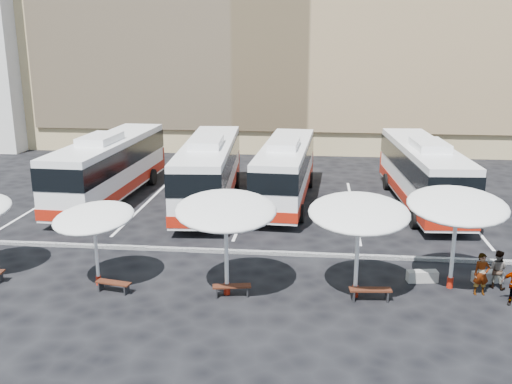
# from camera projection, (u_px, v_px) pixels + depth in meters

# --- Properties ---
(ground) EXTENTS (120.00, 120.00, 0.00)m
(ground) POSITION_uv_depth(u_px,v_px,m) (226.00, 257.00, 25.19)
(ground) COLOR black
(ground) RESTS_ON ground
(sandstone_building) EXTENTS (42.00, 18.25, 29.60)m
(sandstone_building) POSITION_uv_depth(u_px,v_px,m) (278.00, 2.00, 52.50)
(sandstone_building) COLOR tan
(sandstone_building) RESTS_ON ground
(curb_divider) EXTENTS (34.00, 0.25, 0.15)m
(curb_divider) POSITION_uv_depth(u_px,v_px,m) (228.00, 251.00, 25.65)
(curb_divider) COLOR black
(curb_divider) RESTS_ON ground
(bay_lines) EXTENTS (24.15, 12.00, 0.01)m
(bay_lines) POSITION_uv_depth(u_px,v_px,m) (248.00, 206.00, 32.87)
(bay_lines) COLOR white
(bay_lines) RESTS_ON ground
(bus_0) EXTENTS (3.35, 12.89, 4.06)m
(bus_0) POSITION_uv_depth(u_px,v_px,m) (110.00, 165.00, 33.76)
(bus_0) COLOR white
(bus_0) RESTS_ON ground
(bus_1) EXTENTS (3.61, 12.87, 4.04)m
(bus_1) POSITION_uv_depth(u_px,v_px,m) (209.00, 169.00, 32.80)
(bus_1) COLOR white
(bus_1) RESTS_ON ground
(bus_2) EXTENTS (3.24, 12.10, 3.80)m
(bus_2) POSITION_uv_depth(u_px,v_px,m) (286.00, 169.00, 33.37)
(bus_2) COLOR white
(bus_2) RESTS_ON ground
(bus_3) EXTENTS (3.51, 12.61, 3.95)m
(bus_3) POSITION_uv_depth(u_px,v_px,m) (423.00, 172.00, 32.41)
(bus_3) COLOR white
(bus_3) RESTS_ON ground
(sunshade_1) EXTENTS (3.93, 3.96, 3.23)m
(sunshade_1) POSITION_uv_depth(u_px,v_px,m) (94.00, 218.00, 21.64)
(sunshade_1) COLOR white
(sunshade_1) RESTS_ON ground
(sunshade_2) EXTENTS (4.35, 4.39, 3.88)m
(sunshade_2) POSITION_uv_depth(u_px,v_px,m) (226.00, 211.00, 20.67)
(sunshade_2) COLOR white
(sunshade_2) RESTS_ON ground
(sunshade_3) EXTENTS (3.69, 3.74, 3.84)m
(sunshade_3) POSITION_uv_depth(u_px,v_px,m) (359.00, 213.00, 20.48)
(sunshade_3) COLOR white
(sunshade_3) RESTS_ON ground
(sunshade_4) EXTENTS (3.71, 3.76, 3.89)m
(sunshade_4) POSITION_uv_depth(u_px,v_px,m) (457.00, 206.00, 21.22)
(sunshade_4) COLOR white
(sunshade_4) RESTS_ON ground
(wood_bench_1) EXTENTS (1.42, 0.63, 0.42)m
(wood_bench_1) POSITION_uv_depth(u_px,v_px,m) (113.00, 284.00, 21.61)
(wood_bench_1) COLOR black
(wood_bench_1) RESTS_ON ground
(wood_bench_2) EXTENTS (1.48, 0.63, 0.44)m
(wood_bench_2) POSITION_uv_depth(u_px,v_px,m) (232.00, 288.00, 21.26)
(wood_bench_2) COLOR black
(wood_bench_2) RESTS_ON ground
(wood_bench_3) EXTENTS (1.57, 0.54, 0.47)m
(wood_bench_3) POSITION_uv_depth(u_px,v_px,m) (370.00, 292.00, 20.90)
(wood_bench_3) COLOR black
(wood_bench_3) RESTS_ON ground
(conc_bench_0) EXTENTS (1.24, 0.58, 0.45)m
(conc_bench_0) POSITION_uv_depth(u_px,v_px,m) (422.00, 276.00, 22.58)
(conc_bench_0) COLOR gray
(conc_bench_0) RESTS_ON ground
(conc_bench_1) EXTENTS (1.25, 0.71, 0.44)m
(conc_bench_1) POSITION_uv_depth(u_px,v_px,m) (487.00, 277.00, 22.53)
(conc_bench_1) COLOR gray
(conc_bench_1) RESTS_ON ground
(passenger_0) EXTENTS (0.64, 0.46, 1.63)m
(passenger_0) POSITION_uv_depth(u_px,v_px,m) (481.00, 274.00, 21.31)
(passenger_0) COLOR black
(passenger_0) RESTS_ON ground
(passenger_1) EXTENTS (0.93, 0.87, 1.53)m
(passenger_1) POSITION_uv_depth(u_px,v_px,m) (498.00, 270.00, 21.86)
(passenger_1) COLOR black
(passenger_1) RESTS_ON ground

